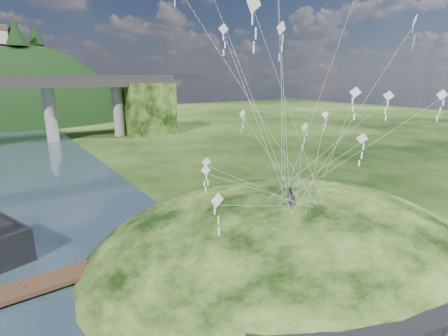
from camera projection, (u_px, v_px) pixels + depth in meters
ground at (223, 290)px, 24.64m from camera, size 320.00×320.00×0.00m
grass_hill at (286, 264)px, 30.90m from camera, size 36.00×32.00×13.00m
footpath at (423, 299)px, 20.21m from camera, size 22.29×5.84×0.83m
wooden_dock at (72, 274)px, 25.76m from camera, size 14.03×3.02×0.99m
kite_flyers at (290, 189)px, 27.93m from camera, size 1.71×2.03×1.89m
kite_swarm at (299, 63)px, 23.62m from camera, size 21.05×12.61×20.51m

